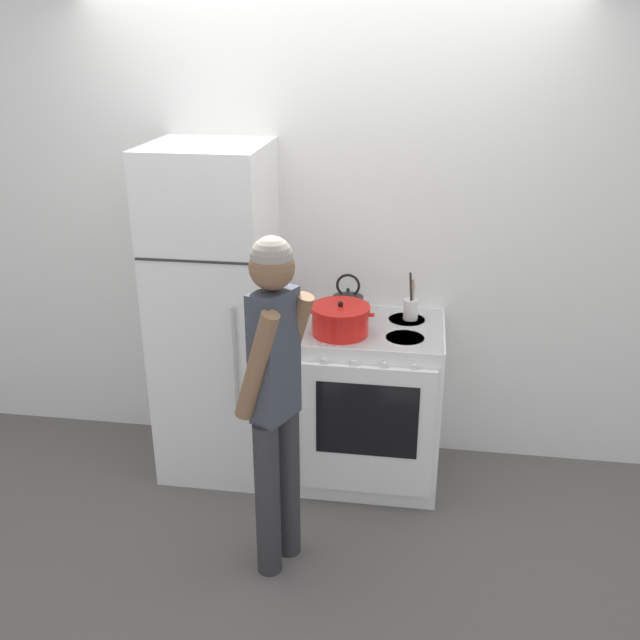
{
  "coord_description": "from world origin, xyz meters",
  "views": [
    {
      "loc": [
        0.52,
        -3.72,
        2.33
      ],
      "look_at": [
        0.04,
        -0.45,
        0.98
      ],
      "focal_mm": 40.0,
      "sensor_mm": 36.0,
      "label": 1
    }
  ],
  "objects_px": {
    "dutch_oven_pot": "(340,320)",
    "utensil_jar": "(411,308)",
    "tea_kettle": "(348,303)",
    "stove_range": "(371,403)",
    "person": "(275,390)",
    "refrigerator": "(216,315)"
  },
  "relations": [
    {
      "from": "refrigerator",
      "to": "person",
      "type": "distance_m",
      "value": 0.92
    },
    {
      "from": "tea_kettle",
      "to": "stove_range",
      "type": "bearing_deg",
      "value": -44.31
    },
    {
      "from": "stove_range",
      "to": "tea_kettle",
      "type": "xyz_separation_m",
      "value": [
        -0.15,
        0.15,
        0.51
      ]
    },
    {
      "from": "refrigerator",
      "to": "tea_kettle",
      "type": "relative_size",
      "value": 7.56
    },
    {
      "from": "stove_range",
      "to": "utensil_jar",
      "type": "xyz_separation_m",
      "value": [
        0.18,
        0.15,
        0.5
      ]
    },
    {
      "from": "dutch_oven_pot",
      "to": "utensil_jar",
      "type": "xyz_separation_m",
      "value": [
        0.35,
        0.25,
        -0.01
      ]
    },
    {
      "from": "refrigerator",
      "to": "utensil_jar",
      "type": "height_order",
      "value": "refrigerator"
    },
    {
      "from": "person",
      "to": "dutch_oven_pot",
      "type": "bearing_deg",
      "value": 8.15
    },
    {
      "from": "dutch_oven_pot",
      "to": "tea_kettle",
      "type": "xyz_separation_m",
      "value": [
        0.01,
        0.24,
        -0.0
      ]
    },
    {
      "from": "stove_range",
      "to": "tea_kettle",
      "type": "bearing_deg",
      "value": 135.69
    },
    {
      "from": "refrigerator",
      "to": "tea_kettle",
      "type": "bearing_deg",
      "value": 9.71
    },
    {
      "from": "dutch_oven_pot",
      "to": "tea_kettle",
      "type": "bearing_deg",
      "value": 87.0
    },
    {
      "from": "utensil_jar",
      "to": "stove_range",
      "type": "bearing_deg",
      "value": -140.0
    },
    {
      "from": "dutch_oven_pot",
      "to": "utensil_jar",
      "type": "relative_size",
      "value": 1.29
    },
    {
      "from": "dutch_oven_pot",
      "to": "person",
      "type": "xyz_separation_m",
      "value": [
        -0.2,
        -0.66,
        -0.07
      ]
    },
    {
      "from": "refrigerator",
      "to": "stove_range",
      "type": "bearing_deg",
      "value": -1.89
    },
    {
      "from": "tea_kettle",
      "to": "utensil_jar",
      "type": "height_order",
      "value": "utensil_jar"
    },
    {
      "from": "refrigerator",
      "to": "tea_kettle",
      "type": "xyz_separation_m",
      "value": [
        0.7,
        0.12,
        0.07
      ]
    },
    {
      "from": "refrigerator",
      "to": "dutch_oven_pot",
      "type": "height_order",
      "value": "refrigerator"
    },
    {
      "from": "dutch_oven_pot",
      "to": "person",
      "type": "distance_m",
      "value": 0.69
    },
    {
      "from": "stove_range",
      "to": "dutch_oven_pot",
      "type": "height_order",
      "value": "dutch_oven_pot"
    },
    {
      "from": "utensil_jar",
      "to": "person",
      "type": "bearing_deg",
      "value": -120.9
    }
  ]
}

